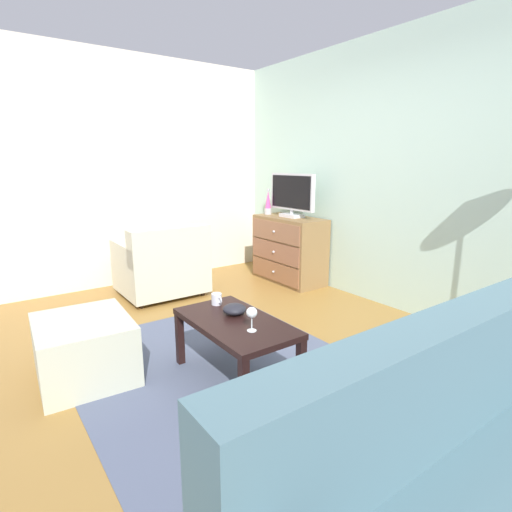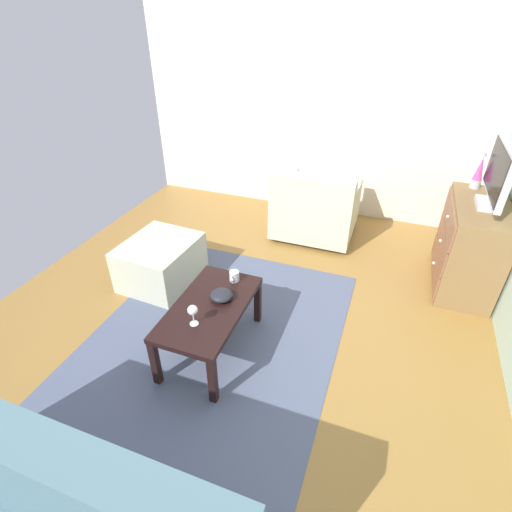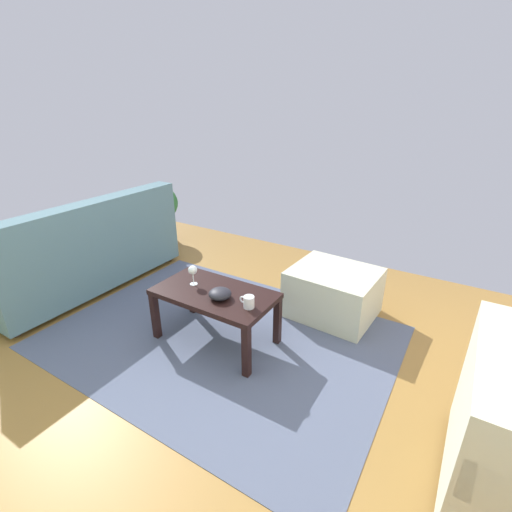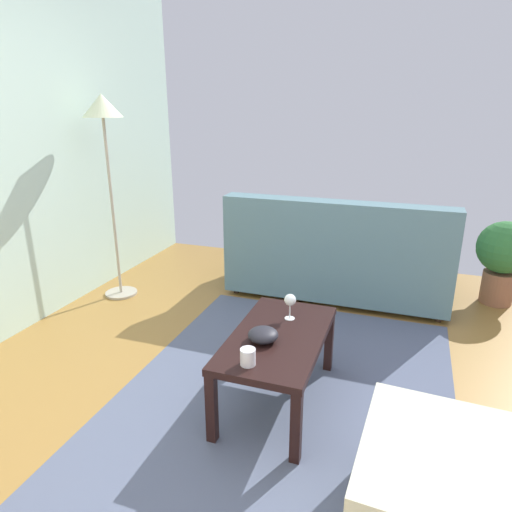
{
  "view_description": "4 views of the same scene",
  "coord_description": "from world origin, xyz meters",
  "px_view_note": "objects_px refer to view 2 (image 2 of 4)",
  "views": [
    {
      "loc": [
        2.32,
        -1.51,
        1.46
      ],
      "look_at": [
        0.26,
        -0.03,
        0.86
      ],
      "focal_mm": 28.0,
      "sensor_mm": 36.0,
      "label": 1
    },
    {
      "loc": [
        2.1,
        0.9,
        2.25
      ],
      "look_at": [
        -0.08,
        0.09,
        0.74
      ],
      "focal_mm": 27.31,
      "sensor_mm": 36.0,
      "label": 2
    },
    {
      "loc": [
        -1.31,
        1.71,
        1.77
      ],
      "look_at": [
        -0.13,
        -0.2,
        0.78
      ],
      "focal_mm": 25.77,
      "sensor_mm": 36.0,
      "label": 3
    },
    {
      "loc": [
        -1.93,
        -0.78,
        1.64
      ],
      "look_at": [
        0.24,
        -0.02,
        0.86
      ],
      "focal_mm": 31.66,
      "sensor_mm": 36.0,
      "label": 4
    }
  ],
  "objects_px": {
    "tv": "(498,175)",
    "ottoman": "(161,262)",
    "armchair": "(315,208)",
    "bowl_decorative": "(221,295)",
    "dresser": "(469,246)",
    "wine_glass": "(193,311)",
    "coffee_table": "(210,312)",
    "mug": "(234,276)",
    "lava_lamp": "(479,173)"
  },
  "relations": [
    {
      "from": "dresser",
      "to": "coffee_table",
      "type": "xyz_separation_m",
      "value": [
        1.6,
        -1.83,
        -0.03
      ]
    },
    {
      "from": "armchair",
      "to": "lava_lamp",
      "type": "bearing_deg",
      "value": 89.23
    },
    {
      "from": "dresser",
      "to": "bowl_decorative",
      "type": "xyz_separation_m",
      "value": [
        1.51,
        -1.77,
        0.06
      ]
    },
    {
      "from": "tv",
      "to": "armchair",
      "type": "height_order",
      "value": "tv"
    },
    {
      "from": "wine_glass",
      "to": "tv",
      "type": "bearing_deg",
      "value": 134.04
    },
    {
      "from": "lava_lamp",
      "to": "ottoman",
      "type": "relative_size",
      "value": 0.47
    },
    {
      "from": "coffee_table",
      "to": "mug",
      "type": "bearing_deg",
      "value": 171.03
    },
    {
      "from": "wine_glass",
      "to": "dresser",
      "type": "bearing_deg",
      "value": 134.58
    },
    {
      "from": "lava_lamp",
      "to": "coffee_table",
      "type": "height_order",
      "value": "lava_lamp"
    },
    {
      "from": "lava_lamp",
      "to": "coffee_table",
      "type": "distance_m",
      "value": 2.73
    },
    {
      "from": "wine_glass",
      "to": "mug",
      "type": "bearing_deg",
      "value": 173.37
    },
    {
      "from": "mug",
      "to": "bowl_decorative",
      "type": "bearing_deg",
      "value": 0.66
    },
    {
      "from": "dresser",
      "to": "armchair",
      "type": "height_order",
      "value": "dresser"
    },
    {
      "from": "tv",
      "to": "coffee_table",
      "type": "height_order",
      "value": "tv"
    },
    {
      "from": "dresser",
      "to": "lava_lamp",
      "type": "distance_m",
      "value": 0.67
    },
    {
      "from": "dresser",
      "to": "coffee_table",
      "type": "height_order",
      "value": "dresser"
    },
    {
      "from": "bowl_decorative",
      "to": "lava_lamp",
      "type": "bearing_deg",
      "value": 137.49
    },
    {
      "from": "armchair",
      "to": "bowl_decorative",
      "type": "bearing_deg",
      "value": -7.66
    },
    {
      "from": "lava_lamp",
      "to": "ottoman",
      "type": "bearing_deg",
      "value": -62.75
    },
    {
      "from": "lava_lamp",
      "to": "wine_glass",
      "type": "bearing_deg",
      "value": -39.35
    },
    {
      "from": "coffee_table",
      "to": "mug",
      "type": "height_order",
      "value": "mug"
    },
    {
      "from": "tv",
      "to": "bowl_decorative",
      "type": "bearing_deg",
      "value": -50.17
    },
    {
      "from": "dresser",
      "to": "wine_glass",
      "type": "distance_m",
      "value": 2.58
    },
    {
      "from": "coffee_table",
      "to": "mug",
      "type": "relative_size",
      "value": 7.93
    },
    {
      "from": "mug",
      "to": "armchair",
      "type": "height_order",
      "value": "armchair"
    },
    {
      "from": "mug",
      "to": "bowl_decorative",
      "type": "relative_size",
      "value": 0.69
    },
    {
      "from": "coffee_table",
      "to": "wine_glass",
      "type": "height_order",
      "value": "wine_glass"
    },
    {
      "from": "mug",
      "to": "coffee_table",
      "type": "bearing_deg",
      "value": -8.97
    },
    {
      "from": "coffee_table",
      "to": "lava_lamp",
      "type": "bearing_deg",
      "value": 137.99
    },
    {
      "from": "tv",
      "to": "mug",
      "type": "bearing_deg",
      "value": -55.05
    },
    {
      "from": "lava_lamp",
      "to": "coffee_table",
      "type": "relative_size",
      "value": 0.37
    },
    {
      "from": "bowl_decorative",
      "to": "ottoman",
      "type": "distance_m",
      "value": 1.07
    },
    {
      "from": "wine_glass",
      "to": "mug",
      "type": "relative_size",
      "value": 1.38
    },
    {
      "from": "dresser",
      "to": "mug",
      "type": "bearing_deg",
      "value": -54.46
    },
    {
      "from": "ottoman",
      "to": "coffee_table",
      "type": "bearing_deg",
      "value": 52.74
    },
    {
      "from": "tv",
      "to": "ottoman",
      "type": "distance_m",
      "value": 2.98
    },
    {
      "from": "lava_lamp",
      "to": "bowl_decorative",
      "type": "distance_m",
      "value": 2.6
    },
    {
      "from": "coffee_table",
      "to": "bowl_decorative",
      "type": "height_order",
      "value": "bowl_decorative"
    },
    {
      "from": "lava_lamp",
      "to": "ottoman",
      "type": "xyz_separation_m",
      "value": [
        1.35,
        -2.62,
        -0.75
      ]
    },
    {
      "from": "dresser",
      "to": "mug",
      "type": "relative_size",
      "value": 8.37
    },
    {
      "from": "mug",
      "to": "ottoman",
      "type": "relative_size",
      "value": 0.16
    },
    {
      "from": "coffee_table",
      "to": "ottoman",
      "type": "distance_m",
      "value": 1.06
    },
    {
      "from": "tv",
      "to": "wine_glass",
      "type": "bearing_deg",
      "value": -45.96
    },
    {
      "from": "coffee_table",
      "to": "ottoman",
      "type": "xyz_separation_m",
      "value": [
        -0.63,
        -0.83,
        -0.16
      ]
    },
    {
      "from": "dresser",
      "to": "wine_glass",
      "type": "bearing_deg",
      "value": -45.42
    },
    {
      "from": "tv",
      "to": "lava_lamp",
      "type": "height_order",
      "value": "tv"
    },
    {
      "from": "dresser",
      "to": "coffee_table",
      "type": "distance_m",
      "value": 2.43
    },
    {
      "from": "dresser",
      "to": "coffee_table",
      "type": "bearing_deg",
      "value": -48.73
    },
    {
      "from": "coffee_table",
      "to": "bowl_decorative",
      "type": "relative_size",
      "value": 5.51
    },
    {
      "from": "coffee_table",
      "to": "armchair",
      "type": "height_order",
      "value": "armchair"
    }
  ]
}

